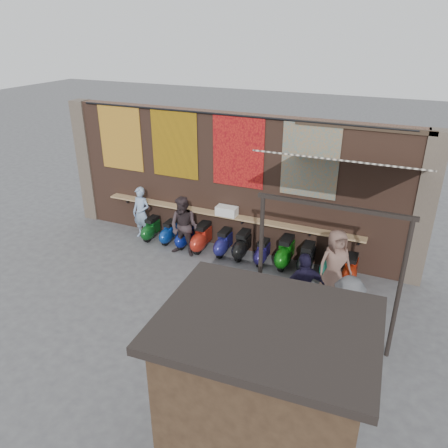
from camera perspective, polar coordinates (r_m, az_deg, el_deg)
name	(u,v)px	position (r m, az deg, el deg)	size (l,w,h in m)	color
ground	(189,287)	(11.43, -4.53, -8.24)	(70.00, 70.00, 0.00)	#474749
brick_wall	(231,182)	(12.73, 0.91, 5.47)	(10.00, 0.40, 4.00)	brown
pier_left	(88,161)	(15.42, -17.34, 7.82)	(0.50, 0.50, 4.00)	#4C4238
pier_right	(425,211)	(11.85, 24.72, 1.59)	(0.50, 0.50, 4.00)	#4C4238
eating_counter	(226,215)	(12.75, 0.23, 1.14)	(8.00, 0.32, 0.05)	#9E7A51
shelf_box	(227,211)	(12.64, 0.36, 1.71)	(0.61, 0.33, 0.27)	white
tapestry_redgold	(121,138)	(14.02, -13.36, 10.89)	(1.50, 0.02, 2.00)	maroon
tapestry_sun	(175,144)	(12.99, -6.48, 10.31)	(1.50, 0.02, 2.00)	#F1A70E
tapestry_orange	(238,152)	(12.13, 1.85, 9.42)	(1.50, 0.02, 2.00)	red
tapestry_multi	(310,160)	(11.56, 11.16, 8.18)	(1.50, 0.02, 2.00)	teal
hang_rail	(228,115)	(12.01, 0.53, 14.08)	(0.06, 0.06, 9.50)	black
scooter_stool_0	(151,229)	(13.85, -9.47, -0.61)	(0.33, 0.74, 0.71)	#0E4617
scooter_stool_1	(169,232)	(13.56, -7.18, -1.09)	(0.32, 0.72, 0.68)	navy
scooter_stool_2	(185,236)	(13.26, -5.11, -1.55)	(0.33, 0.74, 0.70)	navy
scooter_stool_3	(202,238)	(12.98, -2.91, -1.79)	(0.39, 0.87, 0.83)	#AB2416
scooter_stool_4	(224,243)	(12.75, -0.03, -2.47)	(0.36, 0.79, 0.75)	navy
scooter_stool_5	(242,245)	(12.59, 2.41, -2.78)	(0.37, 0.83, 0.78)	black
scooter_stool_6	(263,252)	(12.35, 5.05, -3.71)	(0.32, 0.72, 0.68)	#1C154F
scooter_stool_7	(285,253)	(12.23, 8.00, -3.73)	(0.40, 0.89, 0.85)	#0C550C
scooter_stool_8	(307,259)	(12.07, 10.73, -4.49)	(0.38, 0.84, 0.80)	black
scooter_stool_9	(329,264)	(12.01, 13.50, -5.07)	(0.36, 0.79, 0.75)	#1C7159
scooter_stool_10	(351,269)	(11.90, 16.20, -5.73)	(0.35, 0.77, 0.73)	maroon
diner_left	(141,213)	(13.83, -10.74, 1.44)	(0.61, 0.40, 1.66)	#859DC1
diner_right	(184,227)	(12.54, -5.25, -0.39)	(0.87, 0.68, 1.80)	#32272A
shopper_navy	(303,289)	(9.87, 10.34, -8.40)	(1.03, 0.43, 1.76)	black
shopper_grey	(347,314)	(9.38, 15.74, -11.19)	(1.10, 0.63, 1.70)	#4C4C50
shopper_tan	(335,263)	(11.01, 14.28, -5.00)	(0.87, 0.56, 1.77)	#79584D
market_stall	(263,405)	(6.64, 5.15, -22.53)	(2.49, 1.86, 2.69)	black
stall_roof	(267,324)	(5.69, 5.70, -12.88)	(2.78, 2.14, 0.12)	black
stall_sign	(282,330)	(6.92, 7.61, -13.51)	(1.20, 0.04, 0.50)	gold
stall_shelf	(279,378)	(7.56, 7.18, -19.29)	(2.06, 0.10, 0.06)	#473321
awning_canvas	(350,161)	(9.71, 16.12, 7.89)	(3.20, 3.40, 0.03)	beige
awning_ledger	(363,127)	(11.15, 17.69, 11.94)	(3.30, 0.08, 0.12)	#33261C
awning_header	(334,206)	(8.46, 14.13, 2.24)	(3.00, 0.08, 0.08)	black
awning_post_left	(261,262)	(9.42, 4.79, -4.99)	(0.09, 0.09, 3.10)	black
awning_post_right	(399,292)	(9.06, 21.89, -8.22)	(0.09, 0.09, 3.10)	black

